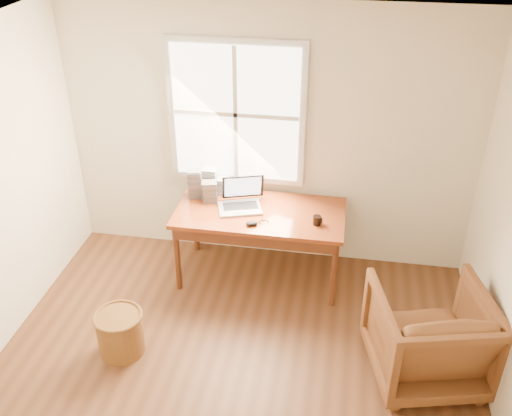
{
  "coord_description": "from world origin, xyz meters",
  "views": [
    {
      "loc": [
        0.74,
        -2.76,
        3.53
      ],
      "look_at": [
        -0.01,
        1.65,
        0.87
      ],
      "focal_mm": 40.0,
      "sensor_mm": 36.0,
      "label": 1
    }
  ],
  "objects_px": {
    "desk": "(260,213)",
    "laptop": "(240,195)",
    "coffee_mug": "(317,220)",
    "armchair": "(429,335)",
    "cd_stack_a": "(210,181)",
    "wicker_stool": "(120,334)"
  },
  "relations": [
    {
      "from": "laptop",
      "to": "cd_stack_a",
      "type": "height_order",
      "value": "laptop"
    },
    {
      "from": "wicker_stool",
      "to": "coffee_mug",
      "type": "xyz_separation_m",
      "value": [
        1.53,
        1.1,
        0.6
      ]
    },
    {
      "from": "desk",
      "to": "wicker_stool",
      "type": "height_order",
      "value": "desk"
    },
    {
      "from": "wicker_stool",
      "to": "laptop",
      "type": "distance_m",
      "value": 1.64
    },
    {
      "from": "wicker_stool",
      "to": "laptop",
      "type": "xyz_separation_m",
      "value": [
        0.78,
        1.24,
        0.72
      ]
    },
    {
      "from": "laptop",
      "to": "coffee_mug",
      "type": "distance_m",
      "value": 0.77
    },
    {
      "from": "desk",
      "to": "coffee_mug",
      "type": "bearing_deg",
      "value": -14.5
    },
    {
      "from": "cd_stack_a",
      "to": "desk",
      "type": "bearing_deg",
      "value": -26.29
    },
    {
      "from": "armchair",
      "to": "coffee_mug",
      "type": "relative_size",
      "value": 10.24
    },
    {
      "from": "armchair",
      "to": "cd_stack_a",
      "type": "distance_m",
      "value": 2.5
    },
    {
      "from": "coffee_mug",
      "to": "cd_stack_a",
      "type": "xyz_separation_m",
      "value": [
        -1.09,
        0.41,
        0.09
      ]
    },
    {
      "from": "wicker_stool",
      "to": "cd_stack_a",
      "type": "xyz_separation_m",
      "value": [
        0.43,
        1.51,
        0.7
      ]
    },
    {
      "from": "armchair",
      "to": "wicker_stool",
      "type": "distance_m",
      "value": 2.51
    },
    {
      "from": "laptop",
      "to": "coffee_mug",
      "type": "xyz_separation_m",
      "value": [
        0.74,
        -0.14,
        -0.12
      ]
    },
    {
      "from": "armchair",
      "to": "laptop",
      "type": "height_order",
      "value": "laptop"
    },
    {
      "from": "wicker_stool",
      "to": "cd_stack_a",
      "type": "distance_m",
      "value": 1.72
    },
    {
      "from": "desk",
      "to": "armchair",
      "type": "relative_size",
      "value": 1.82
    },
    {
      "from": "laptop",
      "to": "armchair",
      "type": "bearing_deg",
      "value": -49.88
    },
    {
      "from": "cd_stack_a",
      "to": "laptop",
      "type": "bearing_deg",
      "value": -37.54
    },
    {
      "from": "desk",
      "to": "laptop",
      "type": "distance_m",
      "value": 0.27
    },
    {
      "from": "armchair",
      "to": "wicker_stool",
      "type": "relative_size",
      "value": 2.31
    },
    {
      "from": "armchair",
      "to": "desk",
      "type": "bearing_deg",
      "value": -48.91
    }
  ]
}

